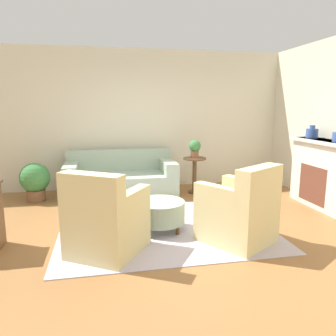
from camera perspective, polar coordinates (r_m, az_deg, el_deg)
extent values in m
plane|color=#996638|center=(4.64, -0.49, -10.48)|extent=(16.00, 16.00, 0.00)
cube|color=beige|center=(6.85, -4.58, 8.39)|extent=(8.98, 0.12, 2.80)
cube|color=#BCB2C1|center=(4.63, -0.49, -10.42)|extent=(2.86, 2.28, 0.01)
cube|color=#9EB29E|center=(6.28, -8.14, -2.89)|extent=(2.04, 0.97, 0.42)
cube|color=#9EB29E|center=(6.57, -8.43, 1.42)|extent=(2.04, 0.20, 0.42)
cube|color=#9EB29E|center=(6.21, -16.54, -0.34)|extent=(0.24, 0.93, 0.23)
cube|color=#9EB29E|center=(6.30, 0.01, 0.27)|extent=(0.24, 0.93, 0.23)
cube|color=brown|center=(5.89, -7.83, -5.61)|extent=(1.84, 0.05, 0.06)
cube|color=beige|center=(3.92, -10.37, -11.05)|extent=(1.03, 1.06, 0.45)
cube|color=beige|center=(3.53, -13.16, -5.21)|extent=(0.71, 0.55, 0.54)
cube|color=beige|center=(3.68, -6.55, -6.30)|extent=(0.52, 0.71, 0.30)
cube|color=beige|center=(3.97, -13.96, -5.27)|extent=(0.52, 0.71, 0.30)
cube|color=brown|center=(4.29, -7.67, -11.81)|extent=(0.57, 0.39, 0.06)
cube|color=beige|center=(4.24, 11.74, -9.43)|extent=(1.03, 1.06, 0.45)
cube|color=beige|center=(3.94, 15.59, -3.65)|extent=(0.71, 0.55, 0.54)
cube|color=beige|center=(4.37, 13.86, -3.80)|extent=(0.52, 0.71, 0.30)
cube|color=beige|center=(3.91, 9.30, -5.35)|extent=(0.52, 0.71, 0.30)
cube|color=brown|center=(4.51, 7.73, -10.67)|extent=(0.57, 0.39, 0.06)
cylinder|color=#9EB29E|center=(4.47, -1.51, -7.57)|extent=(0.69, 0.69, 0.29)
cylinder|color=brown|center=(4.32, -3.77, -11.13)|extent=(0.05, 0.05, 0.12)
cylinder|color=brown|center=(4.39, 1.68, -10.75)|extent=(0.05, 0.05, 0.12)
cylinder|color=brown|center=(4.71, -4.45, -9.27)|extent=(0.05, 0.05, 0.12)
cylinder|color=brown|center=(4.77, 0.55, -8.96)|extent=(0.05, 0.05, 0.12)
cylinder|color=brown|center=(6.34, 4.67, 1.65)|extent=(0.44, 0.44, 0.03)
cylinder|color=brown|center=(6.40, 4.62, -1.42)|extent=(0.08, 0.08, 0.66)
cylinder|color=brown|center=(6.47, 4.58, -4.17)|extent=(0.24, 0.24, 0.03)
cube|color=silver|center=(6.03, 25.33, -0.93)|extent=(0.36, 1.26, 1.13)
cube|color=brown|center=(5.97, 23.89, -2.65)|extent=(0.02, 0.69, 0.62)
cube|color=silver|center=(5.94, 25.60, 4.17)|extent=(0.44, 1.36, 0.05)
cylinder|color=#38569E|center=(6.21, 23.77, 5.53)|extent=(0.20, 0.20, 0.16)
cylinder|color=#38569E|center=(6.21, 23.85, 6.56)|extent=(0.09, 0.09, 0.06)
cylinder|color=brown|center=(6.32, 4.68, 2.39)|extent=(0.15, 0.15, 0.14)
sphere|color=#3D7F42|center=(6.30, 4.70, 3.86)|extent=(0.23, 0.23, 0.23)
cylinder|color=brown|center=(6.35, -21.98, -4.43)|extent=(0.33, 0.33, 0.20)
sphere|color=#3D7F42|center=(6.28, -22.18, -1.56)|extent=(0.53, 0.53, 0.53)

